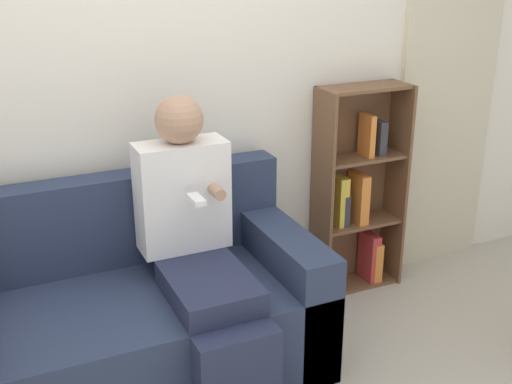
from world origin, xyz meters
TOP-DOWN VIEW (x-y plane):
  - back_wall at (0.00, 0.96)m, footprint 10.00×0.06m
  - curtain_panel at (1.76, 0.91)m, footprint 0.66×0.04m
  - couch at (-0.39, 0.51)m, footprint 1.90×0.83m
  - adult_seated at (0.02, 0.42)m, footprint 0.41×0.79m
  - bookshelf at (1.12, 0.84)m, footprint 0.51×0.22m

SIDE VIEW (x-z plane):
  - couch at x=-0.39m, z-range -0.15..0.73m
  - bookshelf at x=1.12m, z-range -0.04..1.14m
  - adult_seated at x=0.02m, z-range 0.02..1.29m
  - curtain_panel at x=1.76m, z-range 0.00..2.15m
  - back_wall at x=0.00m, z-range 0.00..2.55m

